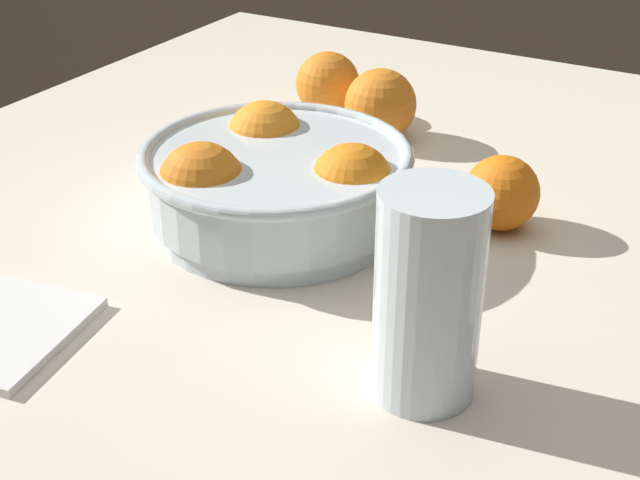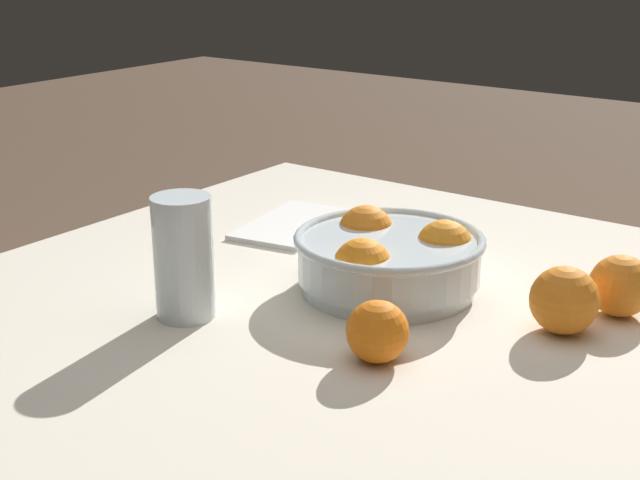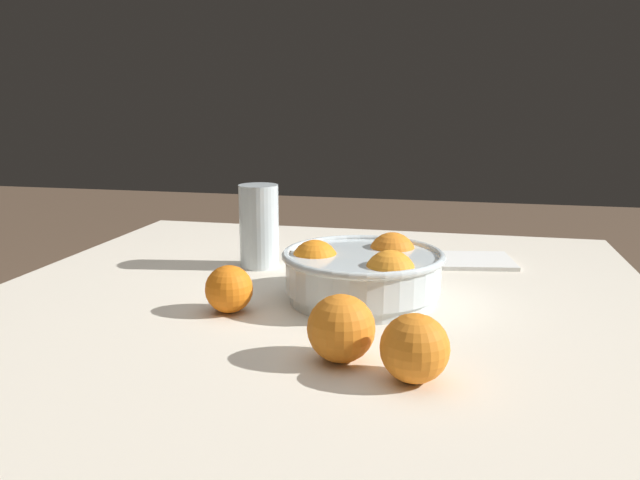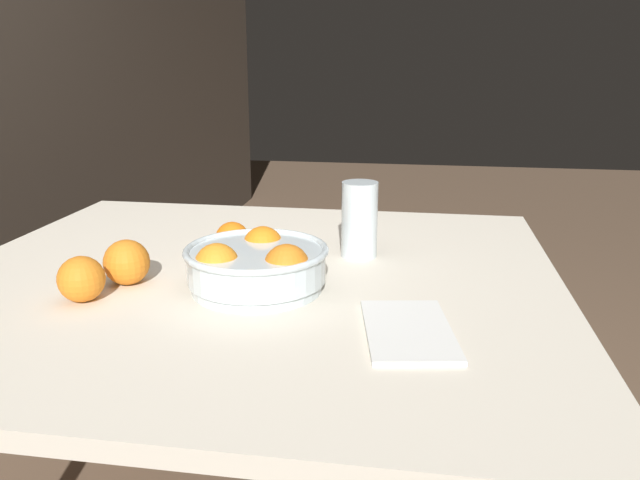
{
  "view_description": "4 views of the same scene",
  "coord_description": "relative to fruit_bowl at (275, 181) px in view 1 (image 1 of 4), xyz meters",
  "views": [
    {
      "loc": [
        0.33,
        -0.67,
        1.17
      ],
      "look_at": [
        0.02,
        -0.13,
        0.83
      ],
      "focal_mm": 50.0,
      "sensor_mm": 36.0,
      "label": 1
    },
    {
      "loc": [
        0.87,
        0.54,
        1.23
      ],
      "look_at": [
        0.02,
        -0.08,
        0.86
      ],
      "focal_mm": 50.0,
      "sensor_mm": 36.0,
      "label": 2
    },
    {
      "loc": [
        -0.21,
        0.89,
        1.08
      ],
      "look_at": [
        0.02,
        -0.14,
        0.84
      ],
      "focal_mm": 35.0,
      "sensor_mm": 36.0,
      "label": 3
    },
    {
      "loc": [
        -1.08,
        -0.31,
        1.17
      ],
      "look_at": [
        0.04,
        -0.13,
        0.84
      ],
      "focal_mm": 35.0,
      "sensor_mm": 36.0,
      "label": 4
    }
  ],
  "objects": [
    {
      "name": "dining_table",
      "position": [
        0.08,
        0.04,
        -0.12
      ],
      "size": [
        1.09,
        1.17,
        0.77
      ],
      "color": "beige",
      "rests_on": "ground_plane"
    },
    {
      "name": "orange_loose_aside",
      "position": [
        -0.1,
        0.28,
        -0.01
      ],
      "size": [
        0.08,
        0.08,
        0.08
      ],
      "primitive_type": "sphere",
      "color": "orange",
      "rests_on": "dining_table"
    },
    {
      "name": "orange_loose_front",
      "position": [
        0.19,
        0.1,
        -0.01
      ],
      "size": [
        0.07,
        0.07,
        0.07
      ],
      "primitive_type": "sphere",
      "color": "orange",
      "rests_on": "dining_table"
    },
    {
      "name": "juice_glass",
      "position": [
        0.22,
        -0.16,
        0.03
      ],
      "size": [
        0.07,
        0.07,
        0.16
      ],
      "color": "#F4A314",
      "rests_on": "dining_table"
    },
    {
      "name": "orange_loose_near_bowl",
      "position": [
        -0.01,
        0.24,
        -0.0
      ],
      "size": [
        0.08,
        0.08,
        0.08
      ],
      "primitive_type": "sphere",
      "color": "orange",
      "rests_on": "dining_table"
    },
    {
      "name": "fruit_bowl",
      "position": [
        0.0,
        0.0,
        0.0
      ],
      "size": [
        0.25,
        0.25,
        0.1
      ],
      "color": "silver",
      "rests_on": "dining_table"
    }
  ]
}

